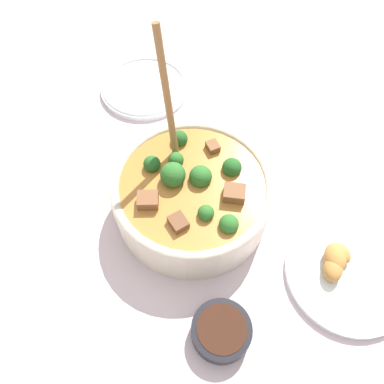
{
  "coord_description": "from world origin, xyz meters",
  "views": [
    {
      "loc": [
        -0.15,
        0.31,
        0.61
      ],
      "look_at": [
        0.0,
        0.0,
        0.06
      ],
      "focal_mm": 35.0,
      "sensor_mm": 36.0,
      "label": 1
    }
  ],
  "objects_px": {
    "food_plate": "(346,270)",
    "empty_plate": "(145,86)",
    "stew_bowl": "(192,193)",
    "condiment_bowl": "(221,331)"
  },
  "relations": [
    {
      "from": "food_plate",
      "to": "empty_plate",
      "type": "bearing_deg",
      "value": -24.02
    },
    {
      "from": "food_plate",
      "to": "stew_bowl",
      "type": "bearing_deg",
      "value": 0.64
    },
    {
      "from": "stew_bowl",
      "to": "condiment_bowl",
      "type": "distance_m",
      "value": 0.23
    },
    {
      "from": "condiment_bowl",
      "to": "empty_plate",
      "type": "xyz_separation_m",
      "value": [
        0.38,
        -0.42,
        -0.01
      ]
    },
    {
      "from": "condiment_bowl",
      "to": "food_plate",
      "type": "distance_m",
      "value": 0.23
    },
    {
      "from": "stew_bowl",
      "to": "empty_plate",
      "type": "xyz_separation_m",
      "value": [
        0.24,
        -0.24,
        -0.05
      ]
    },
    {
      "from": "condiment_bowl",
      "to": "empty_plate",
      "type": "height_order",
      "value": "condiment_bowl"
    },
    {
      "from": "empty_plate",
      "to": "stew_bowl",
      "type": "bearing_deg",
      "value": 135.32
    },
    {
      "from": "condiment_bowl",
      "to": "food_plate",
      "type": "height_order",
      "value": "food_plate"
    },
    {
      "from": "stew_bowl",
      "to": "condiment_bowl",
      "type": "height_order",
      "value": "stew_bowl"
    }
  ]
}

